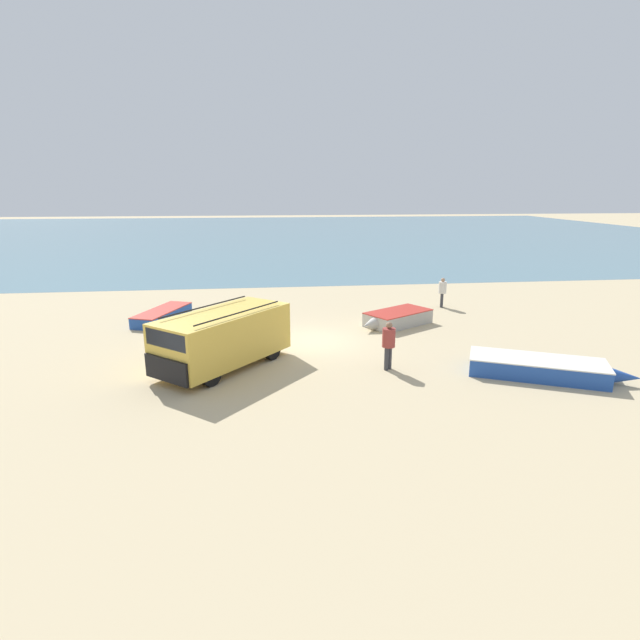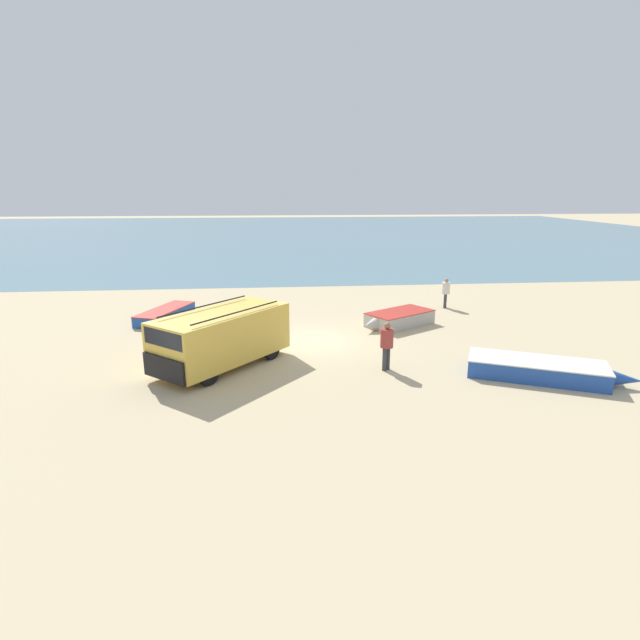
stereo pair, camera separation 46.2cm
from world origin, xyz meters
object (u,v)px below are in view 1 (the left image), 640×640
(parked_van, at_px, (223,337))
(fishing_rowboat_0, at_px, (396,318))
(fishing_rowboat_1, at_px, (542,368))
(fishing_rowboat_2, at_px, (164,314))
(fisherman_0, at_px, (442,290))
(fisherman_1, at_px, (389,341))

(parked_van, distance_m, fishing_rowboat_0, 9.11)
(fishing_rowboat_0, xyz_separation_m, fishing_rowboat_1, (3.22, -7.07, -0.02))
(fishing_rowboat_2, relative_size, fisherman_0, 2.80)
(fishing_rowboat_1, height_order, fishing_rowboat_2, fishing_rowboat_1)
(fishing_rowboat_0, bearing_deg, parked_van, 0.29)
(fishing_rowboat_0, height_order, fisherman_1, fisherman_1)
(fishing_rowboat_1, distance_m, fisherman_1, 5.30)
(fishing_rowboat_0, bearing_deg, fisherman_0, -167.94)
(fishing_rowboat_1, bearing_deg, fishing_rowboat_2, 171.78)
(parked_van, distance_m, fisherman_0, 13.75)
(parked_van, height_order, fisherman_1, parked_van)
(fishing_rowboat_1, relative_size, fishing_rowboat_2, 1.18)
(fishing_rowboat_2, xyz_separation_m, fisherman_0, (14.49, 0.97, 0.69))
(fishing_rowboat_0, xyz_separation_m, fishing_rowboat_2, (-11.07, 2.31, -0.06))
(fishing_rowboat_0, height_order, fishing_rowboat_2, fishing_rowboat_0)
(parked_van, bearing_deg, fishing_rowboat_1, 118.94)
(fisherman_1, bearing_deg, parked_van, -137.32)
(fisherman_0, bearing_deg, fisherman_1, -94.88)
(fishing_rowboat_2, bearing_deg, fisherman_0, -65.43)
(fishing_rowboat_1, xyz_separation_m, fisherman_1, (-5.08, 1.30, 0.74))
(fishing_rowboat_2, bearing_deg, parked_van, -133.90)
(fishing_rowboat_0, relative_size, fishing_rowboat_2, 0.85)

